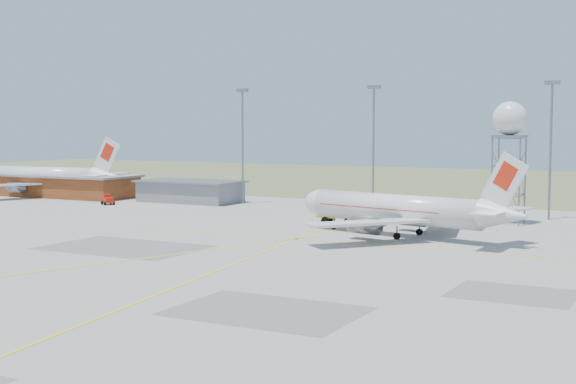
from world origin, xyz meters
The scene contains 12 objects.
ground centered at (0.00, 0.00, 0.00)m, with size 400.00×400.00×0.00m, color #A1A09B.
grass_strip centered at (0.00, 140.00, 0.01)m, with size 400.00×120.00×0.03m, color #526035.
building_orange centered at (-75.00, 62.00, 2.17)m, with size 33.00×12.00×4.30m.
building_grey centered at (-45.00, 64.00, 1.97)m, with size 19.00×10.00×3.90m.
mast_a centered at (-35.00, 66.00, 12.07)m, with size 2.20×0.50×20.50m.
mast_b centered at (-10.00, 66.00, 12.07)m, with size 2.20×0.50×20.50m.
mast_c centered at (18.00, 66.00, 12.07)m, with size 2.20×0.50×20.50m.
airliner_main centered at (4.71, 38.46, 3.37)m, with size 32.06×30.57×11.00m.
airliner_far centered at (-79.25, 62.52, 3.63)m, with size 34.83×33.77×11.85m.
radar_tower centered at (13.74, 58.05, 9.72)m, with size 4.79×4.79×17.32m.
fire_truck centered at (-5.47, 47.12, 1.78)m, with size 9.67×4.92×3.72m.
baggage_tug centered at (-55.03, 53.04, 0.70)m, with size 2.83×2.74×1.84m.
Camera 1 is at (39.15, -56.44, 13.83)m, focal length 50.00 mm.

